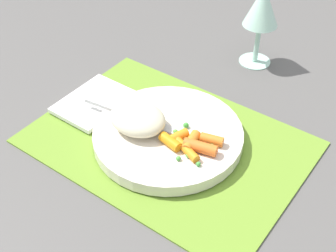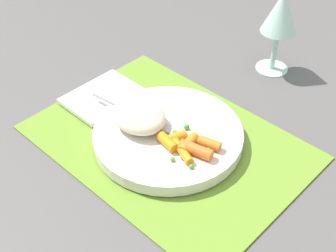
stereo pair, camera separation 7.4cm
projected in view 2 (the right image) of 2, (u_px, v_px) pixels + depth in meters
ground_plane at (168, 143)px, 0.77m from camera, size 2.40×2.40×0.00m
placemat at (168, 141)px, 0.77m from camera, size 0.43×0.30×0.01m
plate at (168, 135)px, 0.76m from camera, size 0.24×0.24×0.02m
rice_mound at (139, 116)px, 0.75m from camera, size 0.09×0.08×0.04m
carrot_portion at (187, 145)px, 0.71m from camera, size 0.09×0.07×0.02m
pea_scatter at (186, 143)px, 0.72m from camera, size 0.07×0.08×0.01m
fork at (146, 119)px, 0.77m from camera, size 0.19×0.04×0.01m
wine_glass at (283, 16)px, 0.85m from camera, size 0.07×0.07×0.16m
napkin at (103, 96)px, 0.84m from camera, size 0.10×0.13×0.01m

